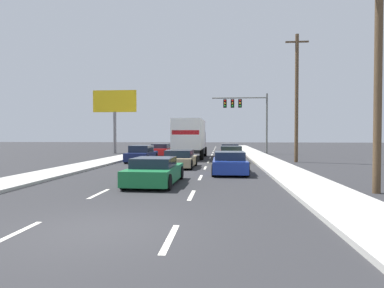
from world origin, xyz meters
TOP-DOWN VIEW (x-y plane):
  - ground_plane at (0.00, 25.00)m, footprint 140.00×140.00m
  - sidewalk_right at (6.43, 20.00)m, footprint 2.36×80.00m
  - sidewalk_left at (-6.43, 20.00)m, footprint 2.36×80.00m
  - lane_markings at (0.00, 24.53)m, footprint 3.54×62.00m
  - car_red at (-3.54, 27.22)m, footprint 2.05×4.29m
  - car_navy at (-3.63, 19.02)m, footprint 1.93×4.26m
  - box_truck at (-0.12, 23.54)m, footprint 2.73×8.29m
  - car_tan at (0.01, 14.67)m, footprint 2.07×4.06m
  - car_green at (-0.15, 7.11)m, footprint 2.09×4.43m
  - car_maroon at (3.62, 26.54)m, footprint 2.05×4.45m
  - car_yellow at (3.51, 19.25)m, footprint 1.92×4.06m
  - car_blue at (3.21, 11.49)m, footprint 1.95×4.19m
  - traffic_signal_mast at (5.10, 31.93)m, footprint 6.42×0.69m
  - utility_pole_near at (8.45, 5.53)m, footprint 1.80×0.28m
  - utility_pole_mid at (8.68, 19.88)m, footprint 1.80×0.28m
  - roadside_billboard at (-9.93, 31.64)m, footprint 5.25×0.36m

SIDE VIEW (x-z plane):
  - ground_plane at x=0.00m, z-range 0.00..0.00m
  - lane_markings at x=0.00m, z-range 0.00..0.01m
  - sidewalk_right at x=6.43m, z-range 0.00..0.14m
  - sidewalk_left at x=-6.43m, z-range 0.00..0.14m
  - car_tan at x=0.01m, z-range -0.04..1.13m
  - car_green at x=-0.15m, z-range -0.04..1.14m
  - car_maroon at x=3.62m, z-range -0.07..1.19m
  - car_blue at x=3.21m, z-range -0.04..1.19m
  - car_red at x=-3.54m, z-range -0.05..1.21m
  - car_yellow at x=3.51m, z-range -0.05..1.24m
  - car_navy at x=-3.63m, z-range -0.05..1.28m
  - box_truck at x=-0.12m, z-range 0.27..3.81m
  - utility_pole_near at x=8.45m, z-range 0.14..8.29m
  - utility_pole_mid at x=8.68m, z-range 0.14..10.25m
  - traffic_signal_mast at x=5.10m, z-range 1.84..8.81m
  - roadside_billboard at x=-9.93m, z-range 1.74..9.25m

